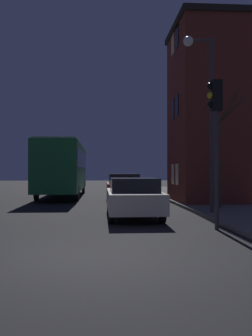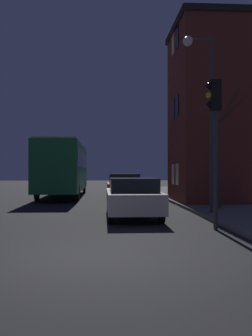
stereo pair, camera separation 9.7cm
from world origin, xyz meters
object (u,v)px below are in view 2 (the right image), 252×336
traffic_light (214,122)px  bus (64,165)px  streetlamp (204,98)px  bare_tree (221,152)px  car_near_lane (133,197)px  car_mid_lane (124,187)px

traffic_light → bus: traffic_light is taller
streetlamp → traffic_light: 3.59m
bare_tree → car_near_lane: size_ratio=1.06×
streetlamp → car_near_lane: 4.64m
bus → car_near_lane: size_ratio=2.37×
car_near_lane → car_mid_lane: size_ratio=1.20×
traffic_light → car_mid_lane: traffic_light is taller
bus → streetlamp: bearing=-60.0°
streetlamp → traffic_light: bearing=-100.3°
car_near_lane → bus: bearing=107.8°
streetlamp → bare_tree: size_ratio=1.33×
bus → car_near_lane: bearing=-72.2°
traffic_light → bare_tree: 5.21m
streetlamp → bus: 13.06m
bus → car_near_lane: (3.67, -11.42, -1.34)m
traffic_light → bus: (-5.83, 14.39, -1.02)m
traffic_light → bare_tree: (1.74, 4.87, -0.63)m
bare_tree → car_mid_lane: (-3.83, 5.14, -1.69)m
bare_tree → car_mid_lane: bearing=126.7°
traffic_light → bare_tree: size_ratio=0.87×
traffic_light → car_near_lane: bearing=126.0°
car_mid_lane → bus: bearing=130.4°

